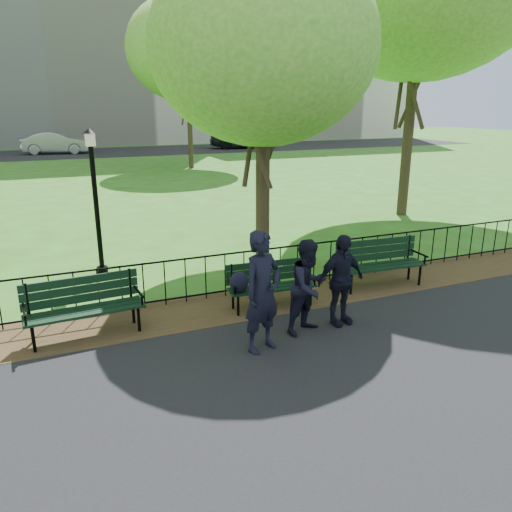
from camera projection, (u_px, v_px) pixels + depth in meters
name	position (u px, v px, depth m)	size (l,w,h in m)	color
ground	(299.00, 332.00, 8.41)	(120.00, 120.00, 0.00)	#395B18
asphalt_path	(445.00, 457.00, 5.42)	(60.00, 9.20, 0.01)	black
dirt_strip	(263.00, 300.00, 9.73)	(60.00, 1.60, 0.01)	#322114
far_street	(91.00, 153.00, 39.20)	(70.00, 9.00, 0.01)	black
iron_fence	(253.00, 269.00, 10.03)	(24.06, 0.06, 1.00)	black
apartment_east	(307.00, 28.00, 56.89)	(20.00, 15.00, 24.00)	silver
park_bench_main	(259.00, 281.00, 9.16)	(1.70, 0.63, 0.94)	black
park_bench_left_a	(83.00, 301.00, 8.12)	(1.91, 0.71, 1.06)	black
park_bench_right_a	(379.00, 258.00, 10.37)	(1.91, 0.71, 1.07)	black
lamppost	(95.00, 197.00, 10.85)	(0.29, 0.29, 3.19)	black
tree_near_e	(263.00, 47.00, 10.80)	(5.03, 5.03, 7.01)	#2D2116
tree_far_e	(187.00, 49.00, 28.00)	(6.87, 6.87, 9.57)	#2D2116
person_left	(262.00, 292.00, 7.52)	(0.69, 0.45, 1.90)	black
person_mid	(309.00, 286.00, 8.19)	(0.77, 0.40, 1.59)	black
person_right	(341.00, 280.00, 8.48)	(0.93, 0.38, 1.59)	black
sedan_silver	(56.00, 143.00, 38.15)	(1.70, 4.88, 1.61)	#94979B
sedan_dark	(243.00, 138.00, 42.90)	(2.31, 5.69, 1.65)	black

